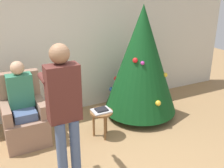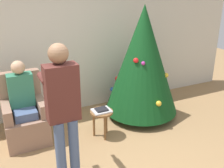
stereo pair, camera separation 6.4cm
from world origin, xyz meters
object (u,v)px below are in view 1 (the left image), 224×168
person_standing (64,105)px  christmas_tree (142,60)px  armchair (24,119)px  side_stool (101,116)px  person_seated (22,100)px

person_standing → christmas_tree: bearing=31.7°
christmas_tree → person_standing: 2.01m
christmas_tree → armchair: (-2.03, 0.10, -0.70)m
armchair → side_stool: 1.18m
person_standing → side_stool: bearing=42.1°
side_stool → person_standing: bearing=-137.9°
person_seated → side_stool: person_seated is taller
christmas_tree → armchair: bearing=177.2°
person_standing → side_stool: person_standing is taller
christmas_tree → side_stool: christmas_tree is taller
person_seated → side_stool: bearing=-21.5°
person_seated → person_standing: bearing=-74.4°
person_seated → side_stool: 1.21m
christmas_tree → side_stool: 1.22m
armchair → person_standing: (0.31, -1.16, 0.65)m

